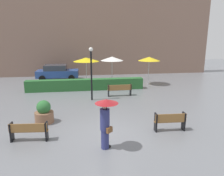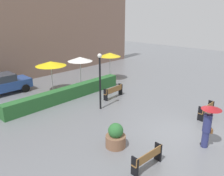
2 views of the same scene
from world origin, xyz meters
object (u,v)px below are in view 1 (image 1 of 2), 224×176
Objects in this scene: pedestrian_with_umbrella at (106,118)px; patio_umbrella_yellow at (86,60)px; bench_near_left at (29,130)px; parked_car at (57,72)px; bench_back_row at (120,89)px; patio_umbrella_white at (112,59)px; bench_near_right at (170,121)px; lamp_post at (91,68)px; patio_umbrella_yellow_far at (149,59)px; planter_pot at (44,113)px.

patio_umbrella_yellow is at bearing 92.00° from pedestrian_with_umbrella.
parked_car reaches higher than bench_near_left.
patio_umbrella_white reaches higher than bench_back_row.
patio_umbrella_yellow is at bearing 75.81° from bench_near_left.
patio_umbrella_yellow reaches higher than bench_near_right.
bench_near_left is 0.38× the size of parked_car.
bench_near_left is 6.78m from lamp_post.
patio_umbrella_yellow_far reaches higher than bench_near_right.
lamp_post reaches higher than patio_umbrella_white.
patio_umbrella_yellow_far is at bearing -9.47° from patio_umbrella_yellow.
patio_umbrella_white reaches higher than patio_umbrella_yellow.
lamp_post reaches higher than patio_umbrella_yellow_far.
patio_umbrella_yellow_far is at bearing 46.45° from bench_back_row.
bench_back_row is at bearing 19.64° from lamp_post.
patio_umbrella_yellow_far reaches higher than bench_near_left.
lamp_post is at bearing 54.45° from planter_pot.
bench_back_row is 6.62m from planter_pot.
patio_umbrella_yellow_far is (3.33, 3.51, 1.88)m from bench_back_row.
bench_near_right is at bearing -71.49° from patio_umbrella_yellow.
bench_near_right is at bearing -17.46° from planter_pot.
bench_near_left is 0.65× the size of patio_umbrella_yellow.
bench_back_row is 2.88m from lamp_post.
parked_car reaches higher than bench_back_row.
bench_near_right is (1.29, -6.45, -0.01)m from bench_back_row.
patio_umbrella_yellow_far is at bearing 64.78° from pedestrian_with_umbrella.
patio_umbrella_yellow is 5.78m from patio_umbrella_yellow_far.
bench_back_row is at bearing 43.12° from planter_pot.
patio_umbrella_yellow is at bearing 117.93° from bench_back_row.
pedestrian_with_umbrella is at bearing -88.00° from patio_umbrella_yellow.
bench_near_left is 11.52m from patio_umbrella_yellow.
lamp_post reaches higher than bench_near_right.
lamp_post is 1.43× the size of patio_umbrella_yellow_far.
bench_back_row is 0.88× the size of pedestrian_with_umbrella.
bench_back_row is at bearing -133.55° from patio_umbrella_yellow_far.
lamp_post is at bearing -87.61° from patio_umbrella_yellow.
bench_near_right is 6.42m from planter_pot.
patio_umbrella_white is at bearing 91.01° from bench_back_row.
planter_pot is at bearing -125.55° from lamp_post.
patio_umbrella_yellow is (2.47, 8.98, 1.82)m from planter_pot.
patio_umbrella_yellow is 0.95× the size of patio_umbrella_white.
patio_umbrella_white is at bearing 64.96° from lamp_post.
pedestrian_with_umbrella is 4.36m from planter_pot.
patio_umbrella_yellow_far is (5.70, -0.95, 0.08)m from patio_umbrella_yellow.
patio_umbrella_yellow reaches higher than planter_pot.
parked_car is (-3.17, 7.76, -1.47)m from lamp_post.
patio_umbrella_yellow is (-3.65, 10.91, 1.81)m from bench_near_right.
bench_near_left is 0.62× the size of patio_umbrella_white.
patio_umbrella_white is (1.87, 11.38, 1.14)m from pedestrian_with_umbrella.
lamp_post is 0.88× the size of parked_car.
parked_car is at bearing 127.23° from bench_back_row.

